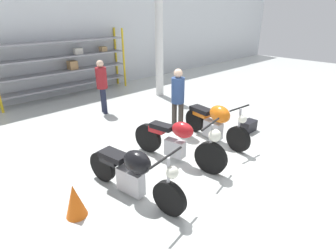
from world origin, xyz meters
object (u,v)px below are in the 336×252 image
traffic_cone (75,201)px  person_near_rack (102,83)px  shelving_rack (67,63)px  toolbox (248,126)px  person_browsing (178,96)px  motorcycle_black (133,172)px  motorcycle_orange (215,122)px  motorcycle_red (179,141)px

traffic_cone → person_near_rack: bearing=53.2°
shelving_rack → toolbox: (1.86, -6.25, -1.04)m
person_browsing → shelving_rack: bearing=-105.0°
motorcycle_black → motorcycle_orange: motorcycle_orange is taller
motorcycle_orange → person_near_rack: size_ratio=1.23×
motorcycle_black → person_browsing: (2.38, 1.29, 0.49)m
shelving_rack → person_near_rack: (-0.08, -2.45, -0.24)m
motorcycle_orange → motorcycle_black: bearing=-76.8°
motorcycle_orange → traffic_cone: 3.59m
motorcycle_red → person_near_rack: size_ratio=1.34×
toolbox → motorcycle_black: bearing=-179.5°
motorcycle_red → motorcycle_orange: 1.34m
shelving_rack → person_near_rack: bearing=-92.0°
motorcycle_orange → person_browsing: person_browsing is taller
person_browsing → toolbox: bearing=116.1°
shelving_rack → motorcycle_red: (-0.54, -6.05, -0.70)m
shelving_rack → motorcycle_black: (-1.87, -6.28, -0.71)m
motorcycle_orange → toolbox: (1.06, -0.30, -0.34)m
motorcycle_black → person_near_rack: bearing=145.3°
toolbox → motorcycle_orange: bearing=164.1°
motorcycle_orange → person_browsing: (-0.29, 0.96, 0.47)m
shelving_rack → person_near_rack: 2.47m
motorcycle_red → person_browsing: bearing=123.5°
person_near_rack → toolbox: (1.95, -3.80, -0.79)m
motorcycle_orange → person_near_rack: person_near_rack is taller
shelving_rack → motorcycle_black: 6.59m
motorcycle_black → shelving_rack: bearing=153.7°
person_browsing → toolbox: (1.35, -1.26, -0.81)m
shelving_rack → toolbox: 6.60m
motorcycle_red → toolbox: bearing=73.6°
motorcycle_black → person_near_rack: (1.78, 3.83, 0.47)m
traffic_cone → motorcycle_black: bearing=-13.7°
traffic_cone → person_browsing: bearing=18.0°
toolbox → traffic_cone: size_ratio=0.80×
motorcycle_orange → shelving_rack: bearing=-166.3°
motorcycle_red → motorcycle_black: bearing=-91.4°
shelving_rack → person_browsing: bearing=-84.1°
traffic_cone → motorcycle_red: bearing=0.4°
shelving_rack → person_near_rack: size_ratio=2.94×
shelving_rack → motorcycle_black: bearing=-106.6°
toolbox → traffic_cone: 4.65m
toolbox → traffic_cone: traffic_cone is taller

